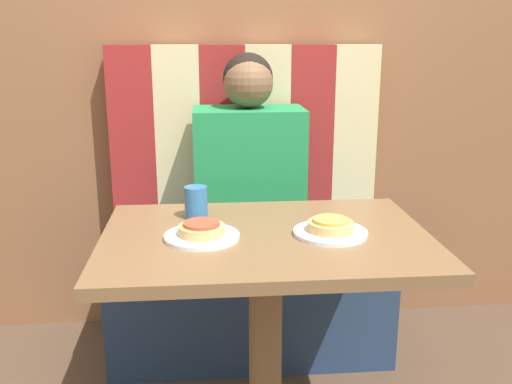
% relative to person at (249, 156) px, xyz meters
% --- Properties ---
extents(wall_back, '(7.00, 0.05, 2.60)m').
position_rel_person_xyz_m(wall_back, '(0.00, 0.30, 0.47)').
color(wall_back, brown).
rests_on(wall_back, ground_plane).
extents(booth_seat, '(1.13, 0.49, 0.50)m').
position_rel_person_xyz_m(booth_seat, '(0.00, -0.00, -0.58)').
color(booth_seat, navy).
rests_on(booth_seat, ground_plane).
extents(booth_backrest, '(1.13, 0.08, 0.75)m').
position_rel_person_xyz_m(booth_backrest, '(0.00, 0.20, 0.05)').
color(booth_backrest, maroon).
rests_on(booth_backrest, booth_seat).
extents(dining_table, '(0.94, 0.66, 0.74)m').
position_rel_person_xyz_m(dining_table, '(0.00, -0.65, -0.20)').
color(dining_table, brown).
rests_on(dining_table, ground_plane).
extents(person, '(0.43, 0.26, 0.73)m').
position_rel_person_xyz_m(person, '(0.00, 0.00, 0.00)').
color(person, '#1E8447').
rests_on(person, booth_seat).
extents(plate_left, '(0.21, 0.21, 0.01)m').
position_rel_person_xyz_m(plate_left, '(-0.18, -0.67, -0.09)').
color(plate_left, white).
rests_on(plate_left, dining_table).
extents(plate_right, '(0.21, 0.21, 0.01)m').
position_rel_person_xyz_m(plate_right, '(0.18, -0.67, -0.09)').
color(plate_right, white).
rests_on(plate_right, dining_table).
extents(pizza_left, '(0.13, 0.13, 0.04)m').
position_rel_person_xyz_m(pizza_left, '(-0.18, -0.67, -0.06)').
color(pizza_left, tan).
rests_on(pizza_left, plate_left).
extents(pizza_right, '(0.13, 0.13, 0.04)m').
position_rel_person_xyz_m(pizza_right, '(0.18, -0.67, -0.06)').
color(pizza_right, tan).
rests_on(pizza_right, plate_right).
extents(drinking_cup, '(0.07, 0.07, 0.10)m').
position_rel_person_xyz_m(drinking_cup, '(-0.20, -0.48, -0.04)').
color(drinking_cup, '#2D669E').
rests_on(drinking_cup, dining_table).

